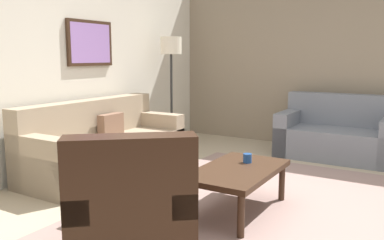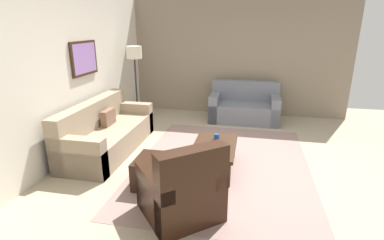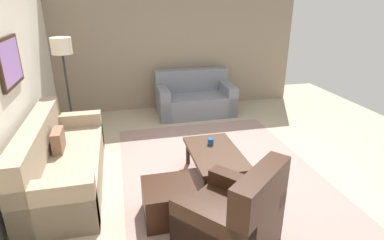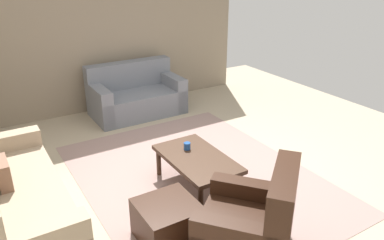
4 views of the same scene
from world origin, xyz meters
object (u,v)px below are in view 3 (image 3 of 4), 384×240
Objects in this scene: framed_artwork at (10,62)px; lamp_standing at (63,57)px; cup at (211,142)px; couch_main at (59,164)px; ottoman at (169,201)px; coffee_table at (215,155)px; armchair_leather at (235,223)px; couch_loveseat at (194,99)px.

lamp_standing is at bearing -17.29° from framed_artwork.
couch_main is at bearing 86.45° from cup.
ottoman is 0.97m from coffee_table.
armchair_leather is 1.51m from cup.
armchair_leather is 0.66× the size of lamp_standing.
cup is (0.22, -0.00, 0.09)m from coffee_table.
couch_loveseat is at bearing -8.05° from armchair_leather.
couch_loveseat is 2.44m from cup.
framed_artwork reaches higher than armchair_leather.
couch_loveseat is at bearing -7.70° from coffee_table.
lamp_standing is (1.88, 1.99, 1.05)m from coffee_table.
couch_main is 25.08× the size of cup.
cup is (0.85, -0.73, 0.25)m from ottoman.
couch_main is at bearing 134.08° from couch_loveseat.
couch_main is at bearing 179.72° from lamp_standing.
armchair_leather is 1.47× the size of framed_artwork.
coffee_table is at bearing 179.93° from cup.
couch_loveseat is 2.66m from coffee_table.
framed_artwork is (-1.28, 0.40, 0.18)m from lamp_standing.
armchair_leather is at bearing -131.74° from couch_main.
lamp_standing is (3.14, 1.80, 1.10)m from armchair_leather.
coffee_table is at bearing -49.16° from ottoman.
framed_artwork is at bearing 75.88° from coffee_table.
couch_loveseat is 1.42× the size of coffee_table.
coffee_table is 0.64× the size of lamp_standing.
couch_loveseat is (2.28, -2.36, -0.00)m from couch_main.
lamp_standing reaches higher than couch_main.
armchair_leather is at bearing -139.99° from ottoman.
couch_main reaches higher than coffee_table.
framed_artwork is at bearing 57.04° from couch_main.
coffee_table is (-2.63, 0.36, 0.06)m from couch_loveseat.
ottoman is (-3.26, 1.08, -0.10)m from couch_loveseat.
ottoman is at bearing -153.24° from lamp_standing.
lamp_standing is (1.53, -0.01, 1.11)m from couch_main.
couch_main is 1.89m from lamp_standing.
framed_artwork is at bearing 126.45° from couch_loveseat.
couch_main is 1.40× the size of couch_loveseat.
couch_loveseat is 3.44m from ottoman.
framed_artwork is at bearing 53.53° from ottoman.
framed_artwork is at bearing 81.03° from cup.
framed_artwork reaches higher than coffee_table.
cup is 0.11× the size of framed_artwork.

